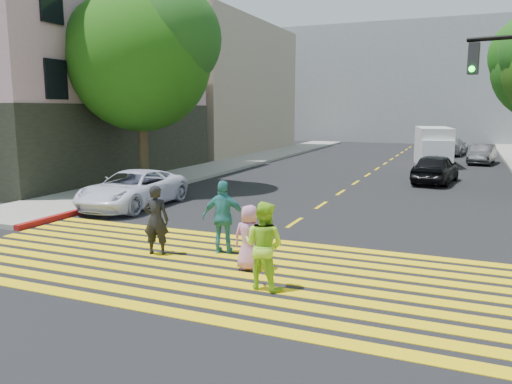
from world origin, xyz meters
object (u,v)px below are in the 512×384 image
Objects in this scene: pedestrian_extra at (224,217)px; silver_car at (452,146)px; dark_car_parked at (482,154)px; white_van at (434,148)px; pedestrian_man at (156,220)px; white_sedan at (133,189)px; dark_car_near at (435,168)px; pedestrian_woman at (264,245)px; tree_left at (142,53)px; pedestrian_child at (249,238)px.

pedestrian_extra reaches higher than silver_car.
silver_car is 5.95m from dark_car_parked.
white_van reaches higher than pedestrian_extra.
white_sedan is at bearing -64.09° from pedestrian_man.
dark_car_near is at bearing -125.60° from pedestrian_man.
dark_car_near is at bearing -89.95° from pedestrian_woman.
dark_car_near is (3.92, 14.01, -0.19)m from pedestrian_extra.
pedestrian_man is at bearing 11.43° from pedestrian_extra.
pedestrian_man is 0.45× the size of dark_car_parked.
pedestrian_man is at bearing -11.73° from pedestrian_woman.
pedestrian_extra is (7.41, -7.46, -4.82)m from tree_left.
pedestrian_man is 2.47m from pedestrian_child.
pedestrian_child is 0.38× the size of dark_car_parked.
pedestrian_woman reaches higher than dark_car_parked.
white_van is at bearing 91.75° from silver_car.
white_van reaches higher than pedestrian_woman.
dark_car_near is 15.54m from silver_car.
pedestrian_extra is 14.55m from dark_car_near.
pedestrian_child reaches higher than dark_car_parked.
tree_left is 13.92m from pedestrian_woman.
pedestrian_woman is 15.99m from dark_car_near.
white_van is at bearing -117.65° from pedestrian_man.
pedestrian_man is 1.18× the size of pedestrian_child.
pedestrian_woman is 1.20× the size of pedestrian_child.
white_sedan is 13.82m from dark_car_near.
silver_car reaches higher than white_sedan.
dark_car_parked is (4.37, 25.75, -0.24)m from pedestrian_woman.
white_sedan is at bearing -111.47° from dark_car_parked.
dark_car_parked is (2.19, 9.91, -0.08)m from dark_car_near.
pedestrian_man is 0.98× the size of pedestrian_woman.
white_sedan reaches higher than dark_car_parked.
pedestrian_extra is at bearing -36.60° from white_sedan.
pedestrian_woman is at bearing -39.63° from white_sedan.
tree_left reaches higher than dark_car_near.
pedestrian_extra reaches higher than dark_car_near.
silver_car is at bearing -100.07° from pedestrian_child.
white_van reaches higher than silver_car.
pedestrian_woman is at bearing 122.85° from pedestrian_child.
dark_car_near is 0.90× the size of silver_car.
dark_car_near is at bearing 45.89° from white_sedan.
pedestrian_man is 1.58m from pedestrian_extra.
dark_car_near is at bearing -93.96° from dark_car_parked.
tree_left reaches higher than silver_car.
white_sedan is 19.95m from white_van.
pedestrian_child is 22.76m from white_van.
tree_left reaches higher than dark_car_parked.
white_sedan is (-4.05, 4.57, -0.19)m from pedestrian_man.
pedestrian_woman is at bearing -91.10° from dark_car_parked.
pedestrian_woman is 31.48m from silver_car.
pedestrian_woman is 26.12m from dark_car_parked.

